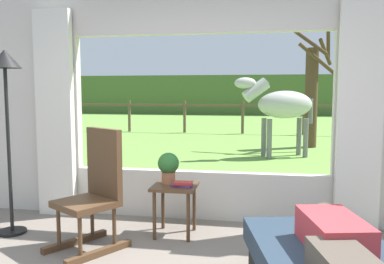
% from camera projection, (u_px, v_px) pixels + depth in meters
% --- Properties ---
extents(back_wall_with_window, '(5.20, 0.12, 2.55)m').
position_uv_depth(back_wall_with_window, '(199.00, 110.00, 4.59)').
color(back_wall_with_window, beige).
rests_on(back_wall_with_window, ground_plane).
extents(curtain_panel_left, '(0.44, 0.10, 2.40)m').
position_uv_depth(curtain_panel_left, '(55.00, 114.00, 4.75)').
color(curtain_panel_left, silver).
rests_on(curtain_panel_left, ground_plane).
extents(curtain_panel_right, '(0.44, 0.10, 2.40)m').
position_uv_depth(curtain_panel_right, '(360.00, 117.00, 4.16)').
color(curtain_panel_right, silver).
rests_on(curtain_panel_right, ground_plane).
extents(outdoor_pasture_lawn, '(36.00, 21.68, 0.02)m').
position_uv_depth(outdoor_pasture_lawn, '(245.00, 129.00, 15.38)').
color(outdoor_pasture_lawn, olive).
rests_on(outdoor_pasture_lawn, ground_plane).
extents(distant_hill_ridge, '(36.00, 2.00, 2.40)m').
position_uv_depth(distant_hill_ridge, '(253.00, 95.00, 24.90)').
color(distant_hill_ridge, '#48632F').
rests_on(distant_hill_ridge, ground_plane).
extents(reclining_person, '(0.46, 1.43, 0.22)m').
position_uv_depth(reclining_person, '(338.00, 245.00, 2.50)').
color(reclining_person, '#B23338').
rests_on(reclining_person, recliner_sofa).
extents(rocking_chair, '(0.75, 0.82, 1.12)m').
position_uv_depth(rocking_chair, '(95.00, 190.00, 3.78)').
color(rocking_chair, '#4C331E').
rests_on(rocking_chair, ground_plane).
extents(side_table, '(0.44, 0.44, 0.52)m').
position_uv_depth(side_table, '(175.00, 194.00, 4.12)').
color(side_table, '#4C331E').
rests_on(side_table, ground_plane).
extents(potted_plant, '(0.22, 0.22, 0.32)m').
position_uv_depth(potted_plant, '(168.00, 166.00, 4.16)').
color(potted_plant, '#9E6042').
rests_on(potted_plant, side_table).
extents(book_stack, '(0.21, 0.14, 0.05)m').
position_uv_depth(book_stack, '(183.00, 184.00, 4.03)').
color(book_stack, '#59336B').
rests_on(book_stack, side_table).
extents(floor_lamp_left, '(0.32, 0.32, 1.88)m').
position_uv_depth(floor_lamp_left, '(6.00, 86.00, 4.06)').
color(floor_lamp_left, black).
rests_on(floor_lamp_left, ground_plane).
extents(horse, '(1.79, 1.01, 1.73)m').
position_uv_depth(horse, '(282.00, 105.00, 8.79)').
color(horse, '#B2B2AD').
rests_on(horse, outdoor_pasture_lawn).
extents(pasture_tree, '(1.61, 1.16, 3.21)m').
position_uv_depth(pasture_tree, '(312.00, 92.00, 10.27)').
color(pasture_tree, '#4C3823').
rests_on(pasture_tree, outdoor_pasture_lawn).
extents(pasture_fence_line, '(16.10, 0.10, 1.10)m').
position_uv_depth(pasture_fence_line, '(243.00, 112.00, 13.66)').
color(pasture_fence_line, brown).
rests_on(pasture_fence_line, outdoor_pasture_lawn).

